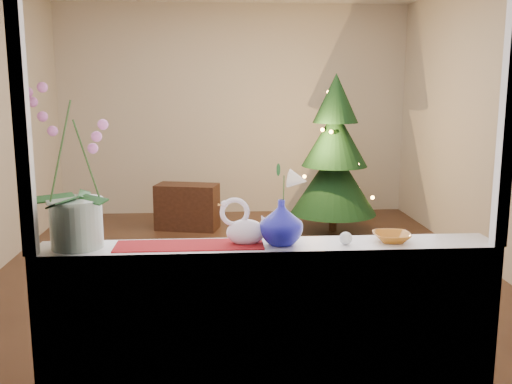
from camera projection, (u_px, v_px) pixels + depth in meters
ground at (244, 271)px, 5.22m from camera, size 5.00×5.00×0.00m
wall_back at (234, 111)px, 7.42m from camera, size 4.50×0.10×2.70m
wall_front at (272, 158)px, 2.52m from camera, size 4.50×0.10×2.70m
wall_right at (493, 122)px, 5.13m from camera, size 0.10×5.00×2.70m
window_apron at (271, 346)px, 2.73m from camera, size 2.20×0.08×0.88m
windowsill at (269, 248)px, 2.73m from camera, size 2.20×0.26×0.04m
window_frame at (272, 78)px, 2.49m from camera, size 2.22×0.06×1.60m
runner at (189, 245)px, 2.70m from camera, size 0.70×0.20×0.01m
orchid_pot at (73, 167)px, 2.60m from camera, size 0.31×0.31×0.76m
swan at (246, 222)px, 2.71m from camera, size 0.25×0.12×0.21m
blue_vase at (281, 219)px, 2.70m from camera, size 0.24×0.24×0.25m
lily at (282, 173)px, 2.66m from camera, size 0.14×0.08×0.19m
paperweight at (346, 238)px, 2.71m from camera, size 0.07×0.07×0.06m
amber_dish at (392, 238)px, 2.77m from camera, size 0.17×0.17×0.04m
xmas_tree at (335, 154)px, 6.51m from camera, size 1.08×1.08×1.81m
side_table at (187, 207)px, 6.70m from camera, size 0.78×0.51×0.53m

